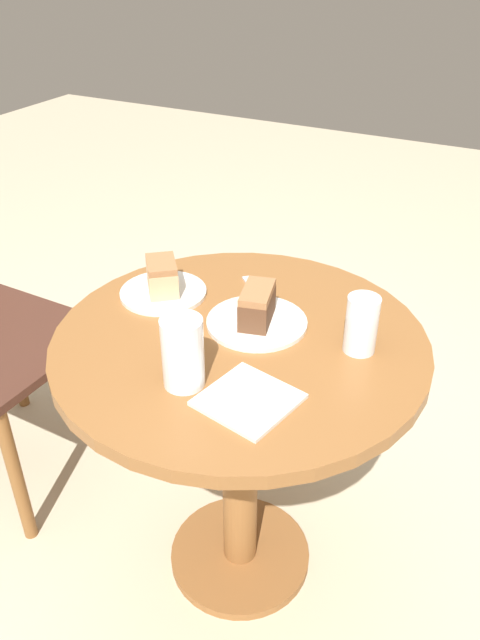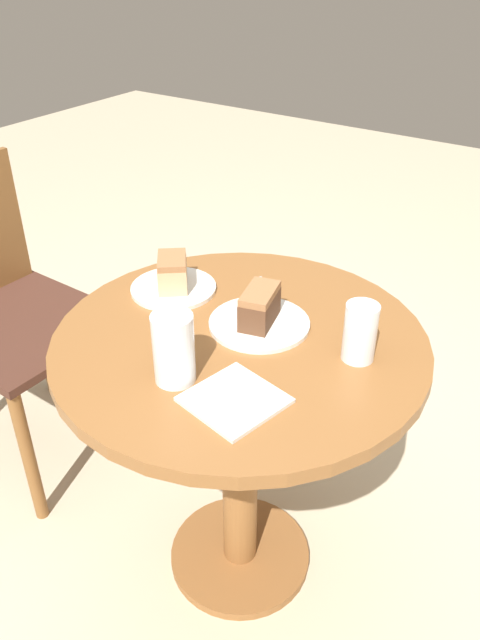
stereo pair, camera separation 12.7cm
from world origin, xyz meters
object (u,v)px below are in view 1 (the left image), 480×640
glass_lemonade (183,356)px  cake_slice_near (257,305)px  plate_near (257,322)px  plate_far (163,292)px  glass_water (361,328)px  cake_slice_far (162,276)px

glass_lemonade → cake_slice_near: bearing=-7.2°
plate_near → plate_far: (0.02, 0.25, 0.00)m
cake_slice_near → glass_lemonade: 0.24m
plate_near → plate_far: bearing=86.4°
plate_near → glass_water: size_ratio=1.80×
plate_far → glass_lemonade: (-0.26, -0.22, 0.06)m
glass_lemonade → cake_slice_far: bearing=39.9°
glass_lemonade → glass_water: bearing=-45.0°
plate_near → cake_slice_far: cake_slice_far is taller
cake_slice_far → glass_water: (-0.01, -0.47, 0.00)m
plate_far → cake_slice_near: bearing=-93.6°
plate_far → glass_water: size_ratio=1.66×
cake_slice_near → glass_water: bearing=-87.4°
plate_far → glass_lemonade: size_ratio=1.43×
glass_lemonade → glass_water: (0.25, -0.25, -0.01)m
plate_near → cake_slice_near: bearing=32.0°
plate_far → glass_lemonade: glass_lemonade is taller
cake_slice_near → glass_water: (0.01, -0.22, 0.00)m
plate_near → plate_far: size_ratio=1.08×
plate_near → cake_slice_far: bearing=86.4°
cake_slice_near → cake_slice_far: size_ratio=1.04×
plate_near → glass_water: bearing=-87.4°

